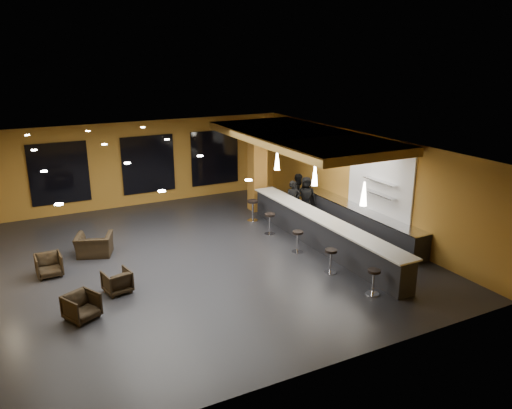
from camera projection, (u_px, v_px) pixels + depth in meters
name	position (u px, v px, depth m)	size (l,w,h in m)	color
floor	(207.00, 258.00, 15.82)	(12.00, 13.00, 0.10)	black
ceiling	(204.00, 146.00, 14.75)	(12.00, 13.00, 0.10)	black
wall_back	(148.00, 163.00, 20.85)	(12.00, 0.10, 3.50)	#9F6C23
wall_front	(330.00, 291.00, 9.72)	(12.00, 0.10, 3.50)	#9F6C23
wall_right	(362.00, 181.00, 17.92)	(0.10, 13.00, 3.50)	#9F6C23
wood_soffit	(300.00, 137.00, 17.40)	(3.60, 8.00, 0.28)	olive
window_left	(59.00, 173.00, 19.24)	(2.20, 0.06, 2.40)	black
window_center	(148.00, 164.00, 20.77)	(2.20, 0.06, 2.40)	black
window_right	(215.00, 158.00, 22.08)	(2.20, 0.06, 2.40)	black
tile_backsplash	(379.00, 181.00, 16.96)	(0.06, 3.20, 2.40)	white
bar_counter	(321.00, 233.00, 16.40)	(0.60, 8.00, 1.00)	black
bar_top	(322.00, 218.00, 16.24)	(0.78, 8.10, 0.05)	beige
prep_counter	(360.00, 221.00, 17.72)	(0.70, 6.00, 0.86)	black
prep_top	(361.00, 209.00, 17.58)	(0.72, 6.00, 0.03)	silver
wall_shelf_lower	(379.00, 194.00, 16.85)	(0.30, 1.50, 0.03)	silver
wall_shelf_upper	(380.00, 181.00, 16.72)	(0.30, 1.50, 0.03)	silver
column	(257.00, 168.00, 19.94)	(0.60, 0.60, 3.50)	#946021
pendant_0	(364.00, 194.00, 14.15)	(0.20, 0.20, 0.70)	white
pendant_1	(315.00, 175.00, 16.27)	(0.20, 0.20, 0.70)	white
pendant_2	(277.00, 161.00, 18.40)	(0.20, 0.20, 0.70)	white
staff_a	(293.00, 201.00, 18.91)	(0.57, 0.37, 1.56)	black
staff_b	(299.00, 193.00, 19.90)	(0.77, 0.60, 1.58)	black
staff_c	(306.00, 197.00, 19.39)	(0.78, 0.50, 1.59)	black
armchair_a	(82.00, 307.00, 12.04)	(0.70, 0.72, 0.66)	black
armchair_b	(117.00, 281.00, 13.38)	(0.67, 0.69, 0.62)	black
armchair_c	(49.00, 265.00, 14.35)	(0.70, 0.72, 0.66)	black
armchair_d	(94.00, 245.00, 15.77)	(1.08, 0.94, 0.70)	black
bar_stool_0	(374.00, 279.00, 13.21)	(0.36, 0.36, 0.72)	silver
bar_stool_1	(331.00, 258.00, 14.49)	(0.37, 0.37, 0.73)	silver
bar_stool_2	(298.00, 239.00, 15.99)	(0.36, 0.36, 0.72)	silver
bar_stool_3	(270.00, 221.00, 17.56)	(0.39, 0.39, 0.77)	silver
bar_stool_4	(253.00, 208.00, 18.93)	(0.42, 0.42, 0.82)	silver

